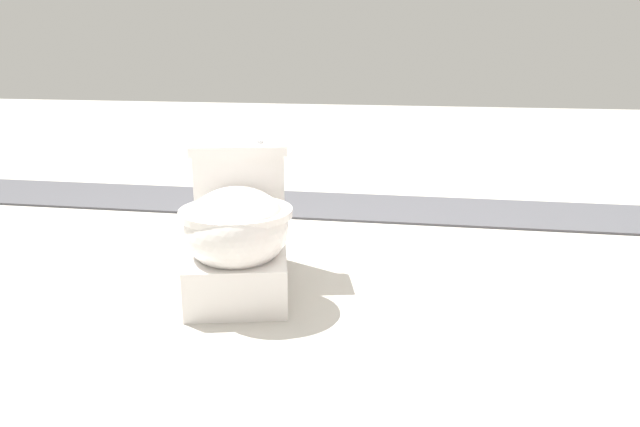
% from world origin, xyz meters
% --- Properties ---
extents(ground_plane, '(14.00, 14.00, 0.00)m').
position_xyz_m(ground_plane, '(0.00, 0.00, 0.00)').
color(ground_plane, '#B7B2A8').
extents(gravel_strip, '(0.56, 8.00, 0.01)m').
position_xyz_m(gravel_strip, '(-1.27, 0.50, 0.01)').
color(gravel_strip, '#4C4C51').
rests_on(gravel_strip, ground).
extents(toilet, '(0.70, 0.51, 0.52)m').
position_xyz_m(toilet, '(-0.05, -0.18, 0.22)').
color(toilet, white).
rests_on(toilet, ground).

